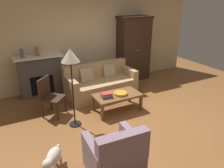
% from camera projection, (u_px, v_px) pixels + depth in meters
% --- Properties ---
extents(ground_plane, '(9.60, 9.60, 0.00)m').
position_uv_depth(ground_plane, '(133.00, 119.00, 4.85)').
color(ground_plane, brown).
extents(back_wall, '(7.20, 0.10, 2.80)m').
position_uv_depth(back_wall, '(89.00, 39.00, 6.42)').
color(back_wall, beige).
rests_on(back_wall, ground).
extents(fireplace, '(1.26, 0.48, 1.12)m').
position_uv_depth(fireplace, '(40.00, 75.00, 5.87)').
color(fireplace, '#4C4947').
rests_on(fireplace, ground).
extents(armoire, '(1.06, 0.57, 2.02)m').
position_uv_depth(armoire, '(134.00, 49.00, 6.89)').
color(armoire, '#382319').
rests_on(armoire, ground).
extents(couch, '(1.96, 0.96, 0.86)m').
position_uv_depth(couch, '(101.00, 84.00, 5.95)').
color(couch, tan).
rests_on(couch, ground).
extents(coffee_table, '(1.10, 0.60, 0.42)m').
position_uv_depth(coffee_table, '(117.00, 96.00, 5.09)').
color(coffee_table, brown).
rests_on(coffee_table, ground).
extents(fruit_bowl, '(0.32, 0.32, 0.06)m').
position_uv_depth(fruit_bowl, '(120.00, 93.00, 5.05)').
color(fruit_bowl, orange).
rests_on(fruit_bowl, coffee_table).
extents(book_stack, '(0.26, 0.19, 0.11)m').
position_uv_depth(book_stack, '(106.00, 95.00, 4.90)').
color(book_stack, '#38569E').
rests_on(book_stack, coffee_table).
extents(mantel_vase_slate, '(0.10, 0.10, 0.22)m').
position_uv_depth(mantel_vase_slate, '(22.00, 53.00, 5.45)').
color(mantel_vase_slate, '#565B66').
rests_on(mantel_vase_slate, fireplace).
extents(mantel_vase_terracotta, '(0.12, 0.12, 0.23)m').
position_uv_depth(mantel_vase_terracotta, '(37.00, 51.00, 5.60)').
color(mantel_vase_terracotta, '#A86042').
rests_on(mantel_vase_terracotta, fireplace).
extents(armchair_near_left, '(0.81, 0.80, 0.88)m').
position_uv_depth(armchair_near_left, '(115.00, 157.00, 3.24)').
color(armchair_near_left, gray).
rests_on(armchair_near_left, ground).
extents(side_chair_wooden, '(0.62, 0.62, 0.90)m').
position_uv_depth(side_chair_wooden, '(49.00, 94.00, 4.85)').
color(side_chair_wooden, '#382319').
rests_on(side_chair_wooden, ground).
extents(floor_lamp, '(0.36, 0.36, 1.66)m').
position_uv_depth(floor_lamp, '(71.00, 60.00, 4.10)').
color(floor_lamp, black).
rests_on(floor_lamp, ground).
extents(dog, '(0.40, 0.50, 0.39)m').
position_uv_depth(dog, '(53.00, 158.00, 3.31)').
color(dog, beige).
rests_on(dog, ground).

